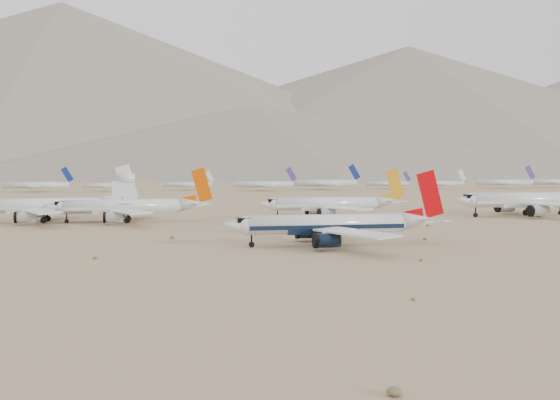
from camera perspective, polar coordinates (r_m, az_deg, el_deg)
name	(u,v)px	position (r m, az deg, el deg)	size (l,w,h in m)	color
ground	(319,243)	(131.85, 3.63, -3.96)	(7000.00, 7000.00, 0.00)	#957D57
main_airliner	(336,225)	(127.96, 5.12, -2.26)	(43.93, 42.91, 15.50)	silver
row2_navy_widebody	(534,200)	(219.42, 22.23, -0.03)	(52.49, 51.33, 18.67)	silver
row2_gold_tail	(332,204)	(196.29, 4.79, -0.38)	(44.45, 43.47, 15.83)	silver
row2_orange_tail	(130,207)	(186.19, -13.58, -0.62)	(44.69, 43.72, 15.94)	silver
row2_white_trijet	(50,206)	(192.70, -20.29, -0.48)	(47.77, 46.68, 16.93)	silver
distant_storage_row	(253,184)	(435.50, -2.50, 1.48)	(566.27, 64.34, 16.14)	silver
mountain_range	(199,105)	(1786.29, -7.46, 8.58)	(7354.00, 3024.00, 470.00)	slate
foothills	(433,143)	(1349.17, 13.83, 5.09)	(4637.50, 1395.00, 155.00)	slate
desert_scrub	(347,261)	(105.56, 6.11, -5.55)	(261.14, 121.67, 0.63)	brown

